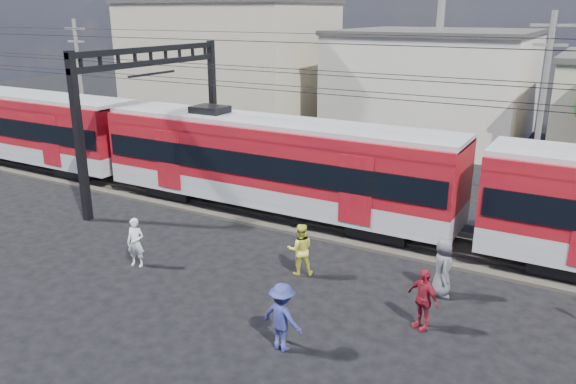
{
  "coord_description": "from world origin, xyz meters",
  "views": [
    {
      "loc": [
        8.5,
        -11.71,
        8.45
      ],
      "look_at": [
        -1.05,
        5.0,
        2.24
      ],
      "focal_mm": 35.0,
      "sensor_mm": 36.0,
      "label": 1
    }
  ],
  "objects": [
    {
      "name": "pedestrian_d",
      "position": [
        4.88,
        2.13,
        0.9
      ],
      "size": [
        1.14,
        0.86,
        1.8
      ],
      "primitive_type": "imported",
      "rotation": [
        0.0,
        0.0,
        -0.46
      ],
      "color": "maroon",
      "rests_on": "ground"
    },
    {
      "name": "ground",
      "position": [
        0.0,
        0.0,
        0.0
      ],
      "size": [
        120.0,
        120.0,
        0.0
      ],
      "primitive_type": "plane",
      "color": "black",
      "rests_on": "ground"
    },
    {
      "name": "building_midwest",
      "position": [
        -2.0,
        27.0,
        3.66
      ],
      "size": [
        12.24,
        12.24,
        7.3
      ],
      "color": "#BAB2A3",
      "rests_on": "ground"
    },
    {
      "name": "building_west",
      "position": [
        -17.0,
        24.0,
        4.66
      ],
      "size": [
        14.28,
        10.2,
        9.3
      ],
      "color": "tan",
      "rests_on": "ground"
    },
    {
      "name": "pedestrian_c",
      "position": [
        2.03,
        -0.69,
        0.93
      ],
      "size": [
        1.29,
        0.85,
        1.87
      ],
      "primitive_type": "imported",
      "rotation": [
        0.0,
        0.0,
        3.0
      ],
      "color": "navy",
      "rests_on": "ground"
    },
    {
      "name": "utility_pole_mid",
      "position": [
        6.0,
        15.0,
        4.53
      ],
      "size": [
        1.8,
        0.24,
        8.5
      ],
      "color": "slate",
      "rests_on": "ground"
    },
    {
      "name": "pedestrian_b",
      "position": [
        0.33,
        3.4,
        0.9
      ],
      "size": [
        1.11,
        1.05,
        1.8
      ],
      "primitive_type": "imported",
      "rotation": [
        0.0,
        0.0,
        3.72
      ],
      "color": "#DDDC45",
      "rests_on": "ground"
    },
    {
      "name": "pedestrian_e",
      "position": [
        4.84,
        4.3,
        0.95
      ],
      "size": [
        0.92,
        1.09,
        1.9
      ],
      "primitive_type": "imported",
      "rotation": [
        0.0,
        0.0,
        1.98
      ],
      "color": "#535459",
      "rests_on": "ground"
    },
    {
      "name": "commuter_train",
      "position": [
        -3.33,
        8.0,
        2.4
      ],
      "size": [
        50.3,
        3.08,
        4.17
      ],
      "color": "black",
      "rests_on": "ground"
    },
    {
      "name": "utility_pole_west",
      "position": [
        -22.0,
        14.0,
        4.28
      ],
      "size": [
        1.8,
        0.24,
        8.0
      ],
      "color": "slate",
      "rests_on": "ground"
    },
    {
      "name": "pedestrian_a",
      "position": [
        -4.91,
        1.17,
        0.87
      ],
      "size": [
        0.71,
        0.56,
        1.73
      ],
      "primitive_type": "imported",
      "rotation": [
        0.0,
        0.0,
        0.25
      ],
      "color": "silver",
      "rests_on": "ground"
    },
    {
      "name": "catenary",
      "position": [
        -8.65,
        8.0,
        5.14
      ],
      "size": [
        70.0,
        9.3,
        7.52
      ],
      "color": "black",
      "rests_on": "ground"
    },
    {
      "name": "rail_near",
      "position": [
        0.0,
        7.25,
        0.18
      ],
      "size": [
        70.0,
        0.12,
        0.12
      ],
      "primitive_type": "cube",
      "color": "#59544C",
      "rests_on": "track_bed"
    },
    {
      "name": "track_bed",
      "position": [
        0.0,
        8.0,
        0.06
      ],
      "size": [
        70.0,
        3.4,
        0.12
      ],
      "primitive_type": "cube",
      "color": "#2D2823",
      "rests_on": "ground"
    },
    {
      "name": "rail_far",
      "position": [
        0.0,
        8.75,
        0.18
      ],
      "size": [
        70.0,
        0.12,
        0.12
      ],
      "primitive_type": "cube",
      "color": "#59544C",
      "rests_on": "track_bed"
    }
  ]
}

